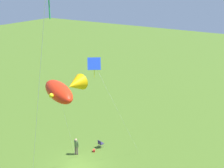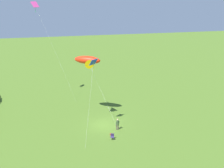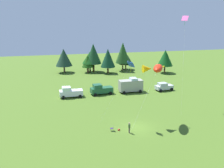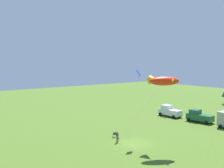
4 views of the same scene
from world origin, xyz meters
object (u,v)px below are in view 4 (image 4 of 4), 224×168
Objects in this scene: folding_chair at (114,134)px; kite_diamond_blue at (138,75)px; truck_white_pickup at (169,111)px; truck_green_flatbed at (199,116)px; kite_large_fish at (162,81)px; person_kite_flyer at (117,136)px; backpack_on_grass at (118,138)px.

folding_chair is 0.08× the size of kite_diamond_blue.
truck_white_pickup and truck_green_flatbed have the same top height.
kite_large_fish is (5.91, -17.13, 8.09)m from truck_green_flatbed.
kite_large_fish is at bearing -146.57° from person_kite_flyer.
person_kite_flyer is 2.12× the size of folding_chair.
kite_diamond_blue is (8.48, -16.73, 8.74)m from truck_white_pickup.
kite_large_fish reaches higher than folding_chair.
truck_white_pickup reaches higher than backpack_on_grass.
kite_large_fish is at bearing 101.65° from truck_green_flatbed.
person_kite_flyer is 0.34× the size of truck_white_pickup.
truck_white_pickup is 20.70m from kite_diamond_blue.
person_kite_flyer is at bearing -105.93° from kite_diamond_blue.
backpack_on_grass is at bearing -160.95° from kite_large_fish.
backpack_on_grass is 19.43m from truck_green_flatbed.
kite_diamond_blue is at bearing -105.85° from person_kite_flyer.
folding_chair is 19.39m from truck_white_pickup.
kite_large_fish is at bearing -151.07° from folding_chair.
person_kite_flyer is at bearing 109.37° from truck_white_pickup.
truck_green_flatbed is (-0.68, 20.57, 0.08)m from person_kite_flyer.
truck_white_pickup is at bearing 127.88° from kite_large_fish.
backpack_on_grass is 10.19m from kite_diamond_blue.
person_kite_flyer is 9.42m from kite_diamond_blue.
truck_green_flatbed is (0.66, 19.40, 0.99)m from backpack_on_grass.
kite_large_fish is 0.93× the size of kite_diamond_blue.
kite_large_fish is at bearing 126.43° from truck_white_pickup.
truck_green_flatbed is 19.84m from kite_large_fish.
truck_green_flatbed is at bearing -82.19° from folding_chair.
folding_chair is at bearing -163.91° from kite_large_fish.
kite_diamond_blue is at bearing 41.76° from backpack_on_grass.
kite_diamond_blue is (-4.33, -0.26, 0.65)m from kite_large_fish.
truck_green_flatbed is 19.53m from kite_diamond_blue.
kite_diamond_blue reaches higher than folding_chair.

